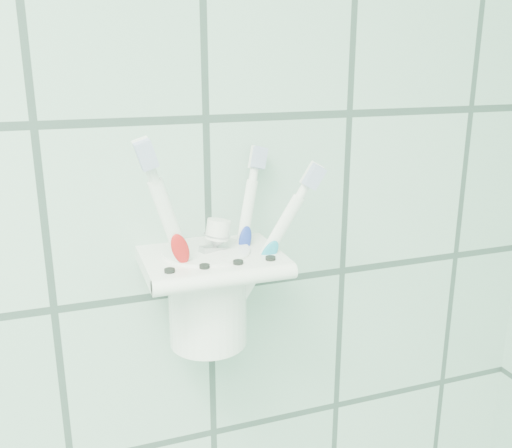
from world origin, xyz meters
TOP-DOWN VIEW (x-y plane):
  - holder_bracket at (0.65, 1.15)m, footprint 0.14×0.11m
  - cup at (0.65, 1.16)m, footprint 0.09×0.09m
  - toothbrush_pink at (0.65, 1.14)m, footprint 0.07×0.03m
  - toothbrush_blue at (0.67, 1.14)m, footprint 0.06×0.05m
  - toothbrush_orange at (0.66, 1.15)m, footprint 0.09×0.03m
  - toothpaste_tube at (0.64, 1.15)m, footprint 0.05×0.04m

SIDE VIEW (x-z plane):
  - cup at x=0.65m, z-range 1.21..1.32m
  - toothpaste_tube at x=0.64m, z-range 1.22..1.36m
  - holder_bracket at x=0.65m, z-range 1.28..1.32m
  - toothbrush_blue at x=0.67m, z-range 1.22..1.42m
  - toothbrush_orange at x=0.66m, z-range 1.22..1.42m
  - toothbrush_pink at x=0.65m, z-range 1.22..1.44m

